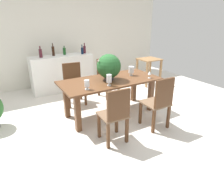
% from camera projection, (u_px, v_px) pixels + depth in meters
% --- Properties ---
extents(ground_plane, '(7.04, 7.04, 0.00)m').
position_uv_depth(ground_plane, '(111.00, 114.00, 4.08)').
color(ground_plane, silver).
extents(back_wall, '(6.40, 0.10, 2.60)m').
position_uv_depth(back_wall, '(66.00, 39.00, 5.73)').
color(back_wall, silver).
rests_on(back_wall, ground).
extents(dining_table, '(1.97, 0.92, 0.74)m').
position_uv_depth(dining_table, '(110.00, 86.00, 3.91)').
color(dining_table, brown).
rests_on(dining_table, ground).
extents(chair_near_right, '(0.43, 0.45, 0.96)m').
position_uv_depth(chair_near_right, '(159.00, 101.00, 3.39)').
color(chair_near_right, '#4C2D19').
rests_on(chair_near_right, ground).
extents(chair_far_right, '(0.47, 0.49, 0.95)m').
position_uv_depth(chair_far_right, '(106.00, 75.00, 4.91)').
color(chair_far_right, '#4C2D19').
rests_on(chair_far_right, ground).
extents(chair_near_left, '(0.42, 0.43, 0.93)m').
position_uv_depth(chair_near_left, '(115.00, 114.00, 2.98)').
color(chair_near_left, '#4C2D19').
rests_on(chair_near_left, ground).
extents(chair_far_left, '(0.48, 0.48, 0.92)m').
position_uv_depth(chair_far_left, '(73.00, 81.00, 4.49)').
color(chair_far_left, '#4C2D19').
rests_on(chair_far_left, ground).
extents(flower_centerpiece, '(0.47, 0.47, 0.51)m').
position_uv_depth(flower_centerpiece, '(109.00, 67.00, 3.77)').
color(flower_centerpiece, '#333338').
rests_on(flower_centerpiece, dining_table).
extents(crystal_vase_left, '(0.12, 0.12, 0.19)m').
position_uv_depth(crystal_vase_left, '(131.00, 70.00, 4.12)').
color(crystal_vase_left, silver).
rests_on(crystal_vase_left, dining_table).
extents(crystal_vase_center_near, '(0.09, 0.09, 0.17)m').
position_uv_depth(crystal_vase_center_near, '(87.00, 84.00, 3.31)').
color(crystal_vase_center_near, silver).
rests_on(crystal_vase_center_near, dining_table).
extents(crystal_vase_right, '(0.09, 0.09, 0.21)m').
position_uv_depth(crystal_vase_right, '(109.00, 79.00, 3.49)').
color(crystal_vase_right, silver).
rests_on(crystal_vase_right, dining_table).
extents(wine_glass, '(0.07, 0.07, 0.15)m').
position_uv_depth(wine_glass, '(150.00, 73.00, 3.93)').
color(wine_glass, silver).
rests_on(wine_glass, dining_table).
extents(kitchen_counter, '(1.62, 0.53, 0.95)m').
position_uv_depth(kitchen_counter, '(62.00, 73.00, 5.32)').
color(kitchen_counter, white).
rests_on(kitchen_counter, ground).
extents(wine_bottle_dark, '(0.08, 0.08, 0.28)m').
position_uv_depth(wine_bottle_dark, '(41.00, 53.00, 4.87)').
color(wine_bottle_dark, '#511E28').
rests_on(wine_bottle_dark, kitchen_counter).
extents(wine_bottle_amber, '(0.07, 0.07, 0.26)m').
position_uv_depth(wine_bottle_amber, '(82.00, 51.00, 5.32)').
color(wine_bottle_amber, '#0F1E38').
rests_on(wine_bottle_amber, kitchen_counter).
extents(wine_bottle_clear, '(0.07, 0.07, 0.28)m').
position_uv_depth(wine_bottle_clear, '(85.00, 49.00, 5.45)').
color(wine_bottle_clear, '#511E28').
rests_on(wine_bottle_clear, kitchen_counter).
extents(wine_bottle_tall, '(0.08, 0.08, 0.23)m').
position_uv_depth(wine_bottle_tall, '(64.00, 51.00, 5.25)').
color(wine_bottle_tall, '#194C1E').
rests_on(wine_bottle_tall, kitchen_counter).
extents(wine_bottle_green, '(0.07, 0.07, 0.33)m').
position_uv_depth(wine_bottle_green, '(53.00, 51.00, 5.07)').
color(wine_bottle_green, black).
rests_on(wine_bottle_green, kitchen_counter).
extents(side_table, '(0.60, 0.54, 0.76)m').
position_uv_depth(side_table, '(149.00, 65.00, 5.76)').
color(side_table, olive).
rests_on(side_table, ground).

